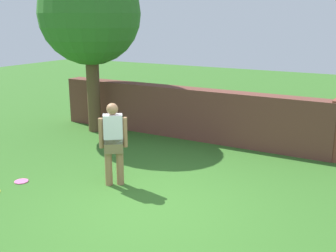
% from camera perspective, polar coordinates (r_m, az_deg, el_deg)
% --- Properties ---
extents(ground_plane, '(40.00, 40.00, 0.00)m').
position_cam_1_polar(ground_plane, '(7.04, -2.62, -11.52)').
color(ground_plane, '#336623').
extents(brick_wall, '(7.75, 0.50, 1.36)m').
position_cam_1_polar(brick_wall, '(10.95, 2.24, 1.93)').
color(brick_wall, brown).
rests_on(brick_wall, ground).
extents(tree, '(2.76, 2.76, 4.65)m').
position_cam_1_polar(tree, '(11.47, -11.00, 15.17)').
color(tree, brown).
rests_on(tree, ground).
extents(person, '(0.45, 0.39, 1.62)m').
position_cam_1_polar(person, '(7.73, -7.73, -2.03)').
color(person, '#9E704C').
rests_on(person, ground).
extents(frisbee_pink, '(0.27, 0.27, 0.02)m').
position_cam_1_polar(frisbee_pink, '(8.59, -20.02, -7.37)').
color(frisbee_pink, pink).
rests_on(frisbee_pink, ground).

